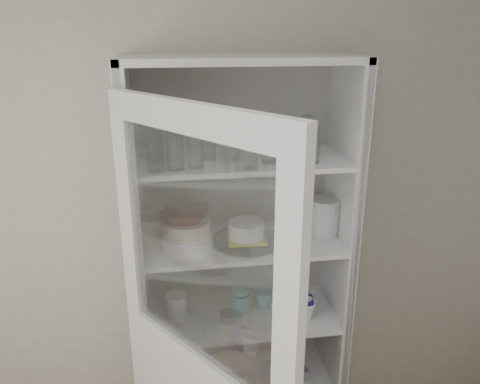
# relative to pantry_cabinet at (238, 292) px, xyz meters

# --- Properties ---
(wall_back) EXTENTS (3.60, 0.02, 2.60)m
(wall_back) POSITION_rel_pantry_cabinet_xyz_m (-0.20, 0.16, 0.36)
(wall_back) COLOR #B2AB95
(wall_back) RESTS_ON ground
(pantry_cabinet) EXTENTS (1.00, 0.45, 2.10)m
(pantry_cabinet) POSITION_rel_pantry_cabinet_xyz_m (0.00, 0.00, 0.00)
(pantry_cabinet) COLOR #B5B4AF
(pantry_cabinet) RESTS_ON floor
(tumbler_0) EXTENTS (0.09, 0.09, 0.15)m
(tumbler_0) POSITION_rel_pantry_cabinet_xyz_m (-0.36, -0.21, 0.80)
(tumbler_0) COLOR silver
(tumbler_0) RESTS_ON shelf_glass
(tumbler_1) EXTENTS (0.09, 0.09, 0.14)m
(tumbler_1) POSITION_rel_pantry_cabinet_xyz_m (-0.29, -0.21, 0.79)
(tumbler_1) COLOR silver
(tumbler_1) RESTS_ON shelf_glass
(tumbler_2) EXTENTS (0.10, 0.10, 0.15)m
(tumbler_2) POSITION_rel_pantry_cabinet_xyz_m (-0.05, -0.23, 0.79)
(tumbler_2) COLOR silver
(tumbler_2) RESTS_ON shelf_glass
(tumbler_3) EXTENTS (0.06, 0.06, 0.13)m
(tumbler_3) POSITION_rel_pantry_cabinet_xyz_m (0.02, -0.22, 0.79)
(tumbler_3) COLOR silver
(tumbler_3) RESTS_ON shelf_glass
(tumbler_4) EXTENTS (0.10, 0.10, 0.15)m
(tumbler_4) POSITION_rel_pantry_cabinet_xyz_m (0.29, -0.18, 0.80)
(tumbler_4) COLOR silver
(tumbler_4) RESTS_ON shelf_glass
(tumbler_5) EXTENTS (0.09, 0.09, 0.15)m
(tumbler_5) POSITION_rel_pantry_cabinet_xyz_m (0.22, -0.17, 0.80)
(tumbler_5) COLOR silver
(tumbler_5) RESTS_ON shelf_glass
(tumbler_6) EXTENTS (0.10, 0.10, 0.15)m
(tumbler_6) POSITION_rel_pantry_cabinet_xyz_m (0.24, -0.18, 0.80)
(tumbler_6) COLOR silver
(tumbler_6) RESTS_ON shelf_glass
(tumbler_7) EXTENTS (0.09, 0.09, 0.14)m
(tumbler_7) POSITION_rel_pantry_cabinet_xyz_m (-0.33, -0.07, 0.79)
(tumbler_7) COLOR silver
(tumbler_7) RESTS_ON shelf_glass
(tumbler_8) EXTENTS (0.09, 0.09, 0.13)m
(tumbler_8) POSITION_rel_pantry_cabinet_xyz_m (-0.37, -0.09, 0.79)
(tumbler_8) COLOR silver
(tumbler_8) RESTS_ON shelf_glass
(tumbler_9) EXTENTS (0.09, 0.09, 0.16)m
(tumbler_9) POSITION_rel_pantry_cabinet_xyz_m (-0.04, -0.07, 0.80)
(tumbler_9) COLOR silver
(tumbler_9) RESTS_ON shelf_glass
(tumbler_10) EXTENTS (0.07, 0.07, 0.13)m
(tumbler_10) POSITION_rel_pantry_cabinet_xyz_m (-0.14, -0.07, 0.79)
(tumbler_10) COLOR silver
(tumbler_10) RESTS_ON shelf_glass
(tumbler_11) EXTENTS (0.09, 0.09, 0.14)m
(tumbler_11) POSITION_rel_pantry_cabinet_xyz_m (0.27, -0.08, 0.79)
(tumbler_11) COLOR silver
(tumbler_11) RESTS_ON shelf_glass
(goblet_0) EXTENTS (0.08, 0.08, 0.17)m
(goblet_0) POSITION_rel_pantry_cabinet_xyz_m (-0.41, 0.04, 0.81)
(goblet_0) COLOR silver
(goblet_0) RESTS_ON shelf_glass
(goblet_1) EXTENTS (0.08, 0.08, 0.17)m
(goblet_1) POSITION_rel_pantry_cabinet_xyz_m (-0.15, 0.02, 0.81)
(goblet_1) COLOR silver
(goblet_1) RESTS_ON shelf_glass
(goblet_2) EXTENTS (0.08, 0.08, 0.17)m
(goblet_2) POSITION_rel_pantry_cabinet_xyz_m (0.19, 0.04, 0.81)
(goblet_2) COLOR silver
(goblet_2) RESTS_ON shelf_glass
(goblet_3) EXTENTS (0.08, 0.08, 0.18)m
(goblet_3) POSITION_rel_pantry_cabinet_xyz_m (0.34, 0.06, 0.81)
(goblet_3) COLOR silver
(goblet_3) RESTS_ON shelf_glass
(plate_stack_front) EXTENTS (0.23, 0.23, 0.07)m
(plate_stack_front) POSITION_rel_pantry_cabinet_xyz_m (-0.25, -0.12, 0.36)
(plate_stack_front) COLOR white
(plate_stack_front) RESTS_ON shelf_plates
(plate_stack_back) EXTENTS (0.19, 0.19, 0.10)m
(plate_stack_back) POSITION_rel_pantry_cabinet_xyz_m (-0.41, 0.07, 0.37)
(plate_stack_back) COLOR white
(plate_stack_back) RESTS_ON shelf_plates
(cream_bowl) EXTENTS (0.24, 0.24, 0.07)m
(cream_bowl) POSITION_rel_pantry_cabinet_xyz_m (-0.25, -0.12, 0.42)
(cream_bowl) COLOR beige
(cream_bowl) RESTS_ON plate_stack_front
(terracotta_bowl) EXTENTS (0.24, 0.24, 0.05)m
(terracotta_bowl) POSITION_rel_pantry_cabinet_xyz_m (-0.25, -0.12, 0.48)
(terracotta_bowl) COLOR #482114
(terracotta_bowl) RESTS_ON cream_bowl
(glass_platter) EXTENTS (0.42, 0.42, 0.02)m
(glass_platter) POSITION_rel_pantry_cabinet_xyz_m (0.02, -0.09, 0.33)
(glass_platter) COLOR silver
(glass_platter) RESTS_ON shelf_plates
(yellow_trivet) EXTENTS (0.18, 0.18, 0.01)m
(yellow_trivet) POSITION_rel_pantry_cabinet_xyz_m (0.02, -0.09, 0.34)
(yellow_trivet) COLOR yellow
(yellow_trivet) RESTS_ON glass_platter
(white_ramekin) EXTENTS (0.17, 0.17, 0.07)m
(white_ramekin) POSITION_rel_pantry_cabinet_xyz_m (0.02, -0.09, 0.39)
(white_ramekin) COLOR white
(white_ramekin) RESTS_ON yellow_trivet
(grey_bowl_stack) EXTENTS (0.15, 0.15, 0.18)m
(grey_bowl_stack) POSITION_rel_pantry_cabinet_xyz_m (0.41, -0.05, 0.41)
(grey_bowl_stack) COLOR #B6B6B6
(grey_bowl_stack) RESTS_ON shelf_plates
(mug_blue) EXTENTS (0.17, 0.17, 0.10)m
(mug_blue) POSITION_rel_pantry_cabinet_xyz_m (0.30, -0.12, -0.03)
(mug_blue) COLOR #242E9E
(mug_blue) RESTS_ON shelf_mugs
(mug_teal) EXTENTS (0.12, 0.12, 0.09)m
(mug_teal) POSITION_rel_pantry_cabinet_xyz_m (0.13, -0.04, -0.03)
(mug_teal) COLOR teal
(mug_teal) RESTS_ON shelf_mugs
(mug_white) EXTENTS (0.14, 0.14, 0.10)m
(mug_white) POSITION_rel_pantry_cabinet_xyz_m (0.31, -0.16, -0.03)
(mug_white) COLOR white
(mug_white) RESTS_ON shelf_mugs
(teal_jar) EXTENTS (0.10, 0.10, 0.12)m
(teal_jar) POSITION_rel_pantry_cabinet_xyz_m (0.00, -0.05, -0.02)
(teal_jar) COLOR teal
(teal_jar) RESTS_ON shelf_mugs
(measuring_cups) EXTENTS (0.09, 0.09, 0.04)m
(measuring_cups) POSITION_rel_pantry_cabinet_xyz_m (-0.06, -0.12, -0.06)
(measuring_cups) COLOR #B3B2C0
(measuring_cups) RESTS_ON shelf_mugs
(white_canister) EXTENTS (0.11, 0.11, 0.12)m
(white_canister) POSITION_rel_pantry_cabinet_xyz_m (-0.31, -0.05, -0.02)
(white_canister) COLOR white
(white_canister) RESTS_ON shelf_mugs
(cream_dish) EXTENTS (0.30, 0.30, 0.08)m
(cream_dish) POSITION_rel_pantry_cabinet_xyz_m (-0.06, -0.05, -0.44)
(cream_dish) COLOR beige
(cream_dish) RESTS_ON shelf_bot
(tin_box) EXTENTS (0.24, 0.19, 0.06)m
(tin_box) POSITION_rel_pantry_cabinet_xyz_m (0.23, -0.10, -0.45)
(tin_box) COLOR #A9A7B3
(tin_box) RESTS_ON shelf_bot
(tumbler_12) EXTENTS (0.07, 0.07, 0.14)m
(tumbler_12) POSITION_rel_pantry_cabinet_xyz_m (0.11, -0.15, 0.79)
(tumbler_12) COLOR silver
(tumbler_12) RESTS_ON shelf_glass
(tumbler_13) EXTENTS (0.07, 0.07, 0.14)m
(tumbler_13) POSITION_rel_pantry_cabinet_xyz_m (-0.20, -0.19, 0.79)
(tumbler_13) COLOR silver
(tumbler_13) RESTS_ON shelf_glass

